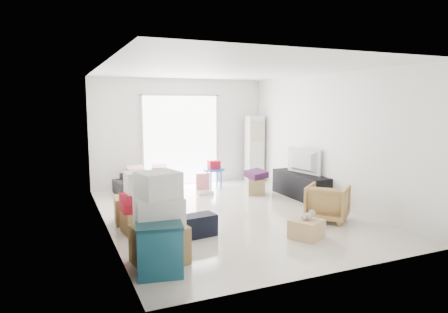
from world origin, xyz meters
TOP-DOWN VIEW (x-y plane):
  - room_shell at (0.00, 0.00)m, footprint 4.98×6.48m
  - sliding_door at (0.00, 2.98)m, footprint 2.10×0.04m
  - ac_tower at (1.95, 2.65)m, footprint 0.45×0.30m
  - tv_console at (2.00, 0.54)m, footprint 0.49×1.62m
  - television at (2.00, 0.54)m, footprint 0.73×1.06m
  - sofa at (-0.98, 2.50)m, footprint 1.61×0.66m
  - pillow_left at (-1.28, 2.47)m, footprint 0.37×0.29m
  - pillow_right at (-0.70, 2.49)m, footprint 0.43×0.38m
  - armchair at (1.45, -1.12)m, footprint 0.93×0.94m
  - storage_bins at (-1.90, -2.22)m, footprint 0.62×0.49m
  - box_stack_a at (-1.80, -1.82)m, footprint 0.74×0.64m
  - box_stack_b at (-1.80, -0.46)m, footprint 0.58×0.54m
  - box_stack_c at (-1.77, 0.15)m, footprint 0.67×0.57m
  - loose_box at (-1.25, -0.13)m, footprint 0.46×0.46m
  - duffel_bag at (-0.97, -1.01)m, footprint 0.57×0.39m
  - ottoman at (1.23, 1.18)m, footprint 0.49×0.49m
  - blanket at (1.23, 1.18)m, footprint 0.48×0.48m
  - kids_table at (0.63, 2.29)m, footprint 0.55×0.55m
  - toy_walker at (0.15, 1.72)m, footprint 0.37×0.34m
  - wood_crate at (0.54, -1.78)m, footprint 0.59×0.59m
  - plush_bunny at (0.57, -1.78)m, footprint 0.28×0.16m

SIDE VIEW (x-z plane):
  - toy_walker at x=0.15m, z-range -0.10..0.36m
  - wood_crate at x=0.54m, z-range 0.00..0.29m
  - duffel_bag at x=-0.97m, z-range 0.00..0.34m
  - loose_box at x=-1.25m, z-range 0.00..0.37m
  - ottoman at x=1.23m, z-range 0.00..0.37m
  - box_stack_c at x=-1.77m, z-range 0.00..0.46m
  - tv_console at x=2.00m, z-range 0.00..0.54m
  - sofa at x=-0.98m, z-range 0.00..0.61m
  - storage_bins at x=-1.90m, z-range 0.00..0.65m
  - armchair at x=1.45m, z-range 0.00..0.71m
  - plush_bunny at x=0.57m, z-range 0.29..0.43m
  - box_stack_b at x=-1.80m, z-range -0.07..0.93m
  - blanket at x=1.23m, z-range 0.37..0.51m
  - kids_table at x=0.63m, z-range 0.15..0.82m
  - box_stack_a at x=-1.80m, z-range -0.06..1.15m
  - television at x=2.00m, z-range 0.54..0.67m
  - pillow_left at x=-1.28m, z-range 0.61..0.73m
  - pillow_right at x=-0.70m, z-range 0.61..0.74m
  - ac_tower at x=1.95m, z-range 0.00..1.75m
  - sliding_door at x=0.00m, z-range 0.08..2.41m
  - room_shell at x=0.00m, z-range -0.24..2.94m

